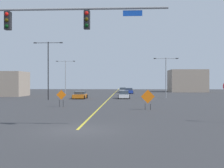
{
  "coord_description": "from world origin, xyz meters",
  "views": [
    {
      "loc": [
        2.77,
        -15.47,
        2.74
      ],
      "look_at": [
        1.05,
        19.33,
        2.54
      ],
      "focal_mm": 43.48,
      "sensor_mm": 36.0,
      "label": 1
    }
  ],
  "objects": [
    {
      "name": "car_silver_near",
      "position": [
        2.13,
        56.94,
        0.65
      ],
      "size": [
        2.11,
        4.04,
        1.38
      ],
      "color": "#B7BABF",
      "rests_on": "ground"
    },
    {
      "name": "road_centre_stripe",
      "position": [
        0.0,
        51.99,
        0.0
      ],
      "size": [
        0.16,
        103.97,
        0.01
      ],
      "color": "yellow",
      "rests_on": "ground"
    },
    {
      "name": "traffic_signal_assembly",
      "position": [
        -4.04,
        -0.01,
        5.64
      ],
      "size": [
        13.99,
        0.44,
        7.33
      ],
      "color": "gray",
      "rests_on": "ground"
    },
    {
      "name": "car_blue_mid",
      "position": [
        3.58,
        50.36,
        0.65
      ],
      "size": [
        2.21,
        4.25,
        1.39
      ],
      "color": "#1E389E",
      "rests_on": "ground"
    },
    {
      "name": "street_lamp_near_left",
      "position": [
        -9.27,
        26.26,
        5.39
      ],
      "size": [
        4.57,
        0.24,
        9.07
      ],
      "color": "black",
      "rests_on": "ground"
    },
    {
      "name": "construction_sign_left_shoulder",
      "position": [
        -4.36,
        14.37,
        1.22
      ],
      "size": [
        1.09,
        0.18,
        1.91
      ],
      "color": "orange",
      "rests_on": "ground"
    },
    {
      "name": "car_white_far",
      "position": [
        2.5,
        30.63,
        0.62
      ],
      "size": [
        1.98,
        3.82,
        1.33
      ],
      "color": "white",
      "rests_on": "ground"
    },
    {
      "name": "street_lamp_mid_right",
      "position": [
        9.84,
        32.15,
        4.31
      ],
      "size": [
        4.26,
        0.24,
        7.07
      ],
      "color": "gray",
      "rests_on": "ground"
    },
    {
      "name": "construction_sign_right_shoulder",
      "position": [
        5.01,
        11.69,
        1.25
      ],
      "size": [
        1.39,
        0.15,
        2.02
      ],
      "color": "orange",
      "rests_on": "ground"
    },
    {
      "name": "street_lamp_mid_left",
      "position": [
        -10.92,
        45.86,
        4.67
      ],
      "size": [
        4.37,
        0.24,
        7.74
      ],
      "color": "gray",
      "rests_on": "ground"
    },
    {
      "name": "ground",
      "position": [
        0.0,
        0.0,
        0.0
      ],
      "size": [
        187.15,
        187.15,
        0.0
      ],
      "primitive_type": "plane",
      "color": "#38383A"
    },
    {
      "name": "roadside_building_west",
      "position": [
        -21.78,
        37.76,
        2.45
      ],
      "size": [
        8.85,
        6.21,
        4.9
      ],
      "color": "gray",
      "rests_on": "ground"
    },
    {
      "name": "roadside_building_east",
      "position": [
        20.65,
        64.0,
        3.18
      ],
      "size": [
        10.14,
        8.53,
        6.36
      ],
      "color": "gray",
      "rests_on": "ground"
    },
    {
      "name": "car_orange_distant",
      "position": [
        -4.86,
        29.84,
        0.58
      ],
      "size": [
        2.19,
        3.84,
        1.21
      ],
      "color": "orange",
      "rests_on": "ground"
    }
  ]
}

